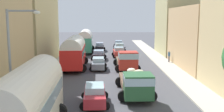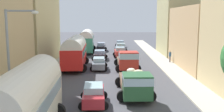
{
  "view_description": "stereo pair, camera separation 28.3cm",
  "coord_description": "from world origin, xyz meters",
  "px_view_note": "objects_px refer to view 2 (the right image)",
  "views": [
    {
      "loc": [
        -0.35,
        -9.05,
        6.35
      ],
      "look_at": [
        0.0,
        22.18,
        1.66
      ],
      "focal_mm": 41.07,
      "sensor_mm": 36.0,
      "label": 1
    },
    {
      "loc": [
        -0.07,
        -9.05,
        6.35
      ],
      "look_at": [
        0.0,
        22.18,
        1.66
      ],
      "focal_mm": 41.07,
      "sensor_mm": 36.0,
      "label": 2
    }
  ],
  "objects_px": {
    "cargo_truck_1": "(127,60)",
    "car_0": "(119,52)",
    "car_1": "(120,47)",
    "car_3": "(93,94)",
    "parked_bus_0": "(25,100)",
    "car_4": "(98,63)",
    "car_6": "(101,47)",
    "parked_bus_2": "(86,40)",
    "car_5": "(99,55)",
    "parked_bus_1": "(74,51)",
    "streetlamp_near": "(12,54)",
    "car_2": "(120,44)",
    "cargo_truck_0": "(135,83)",
    "pedestrian_0": "(169,56)"
  },
  "relations": [
    {
      "from": "cargo_truck_1",
      "to": "pedestrian_0",
      "type": "relative_size",
      "value": 4.09
    },
    {
      "from": "parked_bus_2",
      "to": "car_1",
      "type": "bearing_deg",
      "value": 19.86
    },
    {
      "from": "car_4",
      "to": "car_6",
      "type": "xyz_separation_m",
      "value": [
        -0.48,
        17.81,
        0.06
      ]
    },
    {
      "from": "parked_bus_0",
      "to": "car_6",
      "type": "relative_size",
      "value": 1.99
    },
    {
      "from": "car_4",
      "to": "car_6",
      "type": "relative_size",
      "value": 0.93
    },
    {
      "from": "car_6",
      "to": "parked_bus_1",
      "type": "bearing_deg",
      "value": -98.72
    },
    {
      "from": "parked_bus_0",
      "to": "cargo_truck_1",
      "type": "height_order",
      "value": "parked_bus_0"
    },
    {
      "from": "parked_bus_2",
      "to": "car_4",
      "type": "distance_m",
      "value": 15.93
    },
    {
      "from": "car_3",
      "to": "streetlamp_near",
      "type": "relative_size",
      "value": 0.59
    },
    {
      "from": "parked_bus_0",
      "to": "car_2",
      "type": "relative_size",
      "value": 2.01
    },
    {
      "from": "parked_bus_1",
      "to": "car_6",
      "type": "distance_m",
      "value": 17.27
    },
    {
      "from": "parked_bus_0",
      "to": "cargo_truck_1",
      "type": "relative_size",
      "value": 1.21
    },
    {
      "from": "car_3",
      "to": "car_5",
      "type": "distance_m",
      "value": 20.51
    },
    {
      "from": "car_4",
      "to": "streetlamp_near",
      "type": "distance_m",
      "value": 16.51
    },
    {
      "from": "parked_bus_0",
      "to": "car_1",
      "type": "bearing_deg",
      "value": 80.39
    },
    {
      "from": "parked_bus_1",
      "to": "streetlamp_near",
      "type": "bearing_deg",
      "value": -95.04
    },
    {
      "from": "car_4",
      "to": "car_0",
      "type": "bearing_deg",
      "value": 73.84
    },
    {
      "from": "car_3",
      "to": "car_4",
      "type": "height_order",
      "value": "car_3"
    },
    {
      "from": "car_5",
      "to": "parked_bus_0",
      "type": "bearing_deg",
      "value": -95.68
    },
    {
      "from": "parked_bus_1",
      "to": "car_0",
      "type": "height_order",
      "value": "parked_bus_1"
    },
    {
      "from": "parked_bus_2",
      "to": "car_5",
      "type": "xyz_separation_m",
      "value": [
        2.78,
        -8.03,
        -1.53
      ]
    },
    {
      "from": "car_1",
      "to": "car_3",
      "type": "distance_m",
      "value": 30.97
    },
    {
      "from": "parked_bus_0",
      "to": "car_6",
      "type": "distance_m",
      "value": 36.39
    },
    {
      "from": "parked_bus_2",
      "to": "car_0",
      "type": "distance_m",
      "value": 8.23
    },
    {
      "from": "streetlamp_near",
      "to": "car_5",
      "type": "bearing_deg",
      "value": 79.48
    },
    {
      "from": "car_0",
      "to": "car_3",
      "type": "distance_m",
      "value": 23.18
    },
    {
      "from": "parked_bus_1",
      "to": "cargo_truck_0",
      "type": "relative_size",
      "value": 1.19
    },
    {
      "from": "parked_bus_0",
      "to": "parked_bus_1",
      "type": "xyz_separation_m",
      "value": [
        -0.25,
        19.27,
        0.01
      ]
    },
    {
      "from": "car_0",
      "to": "car_5",
      "type": "bearing_deg",
      "value": -141.43
    },
    {
      "from": "parked_bus_1",
      "to": "car_6",
      "type": "bearing_deg",
      "value": 81.28
    },
    {
      "from": "parked_bus_2",
      "to": "cargo_truck_0",
      "type": "xyz_separation_m",
      "value": [
        6.52,
        -26.65,
        -1.12
      ]
    },
    {
      "from": "car_6",
      "to": "car_1",
      "type": "bearing_deg",
      "value": 0.62
    },
    {
      "from": "car_5",
      "to": "car_6",
      "type": "height_order",
      "value": "car_6"
    },
    {
      "from": "parked_bus_0",
      "to": "car_6",
      "type": "height_order",
      "value": "parked_bus_0"
    },
    {
      "from": "parked_bus_0",
      "to": "car_3",
      "type": "relative_size",
      "value": 2.13
    },
    {
      "from": "parked_bus_2",
      "to": "parked_bus_0",
      "type": "bearing_deg",
      "value": -89.67
    },
    {
      "from": "parked_bus_0",
      "to": "pedestrian_0",
      "type": "xyz_separation_m",
      "value": [
        12.62,
        22.84,
        -1.16
      ]
    },
    {
      "from": "parked_bus_1",
      "to": "car_4",
      "type": "relative_size",
      "value": 2.18
    },
    {
      "from": "car_4",
      "to": "streetlamp_near",
      "type": "xyz_separation_m",
      "value": [
        -4.53,
        -15.51,
        3.37
      ]
    },
    {
      "from": "cargo_truck_1",
      "to": "car_0",
      "type": "bearing_deg",
      "value": 93.05
    },
    {
      "from": "car_2",
      "to": "car_5",
      "type": "xyz_separation_m",
      "value": [
        -3.65,
        -16.72,
        0.01
      ]
    },
    {
      "from": "parked_bus_1",
      "to": "car_2",
      "type": "relative_size",
      "value": 2.05
    },
    {
      "from": "parked_bus_1",
      "to": "cargo_truck_0",
      "type": "height_order",
      "value": "parked_bus_1"
    },
    {
      "from": "parked_bus_0",
      "to": "car_4",
      "type": "height_order",
      "value": "parked_bus_0"
    },
    {
      "from": "pedestrian_0",
      "to": "car_2",
      "type": "bearing_deg",
      "value": 107.76
    },
    {
      "from": "car_3",
      "to": "car_6",
      "type": "height_order",
      "value": "car_6"
    },
    {
      "from": "pedestrian_0",
      "to": "streetlamp_near",
      "type": "relative_size",
      "value": 0.26
    },
    {
      "from": "parked_bus_0",
      "to": "car_3",
      "type": "distance_m",
      "value": 6.48
    },
    {
      "from": "car_1",
      "to": "car_2",
      "type": "xyz_separation_m",
      "value": [
        0.09,
        6.41,
        -0.03
      ]
    },
    {
      "from": "car_1",
      "to": "car_5",
      "type": "distance_m",
      "value": 10.91
    }
  ]
}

